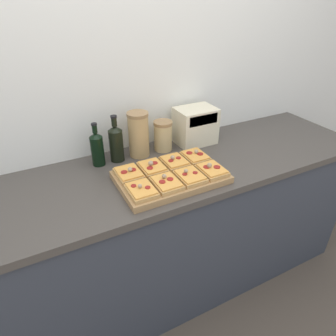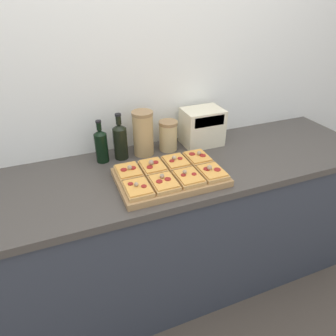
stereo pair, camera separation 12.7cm
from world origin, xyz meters
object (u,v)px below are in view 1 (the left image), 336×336
wine_bottle (116,143)px  grain_jar_tall (139,134)px  toaster_oven (195,126)px  cutting_board (171,177)px  grain_jar_short (163,136)px  olive_oil_bottle (97,148)px

wine_bottle → grain_jar_tall: (0.13, 0.00, 0.02)m
grain_jar_tall → toaster_oven: grain_jar_tall is taller
cutting_board → wine_bottle: 0.37m
wine_bottle → grain_jar_short: (0.29, 0.00, -0.02)m
cutting_board → toaster_oven: size_ratio=2.03×
cutting_board → grain_jar_tall: (-0.04, 0.32, 0.11)m
grain_jar_short → toaster_oven: bearing=-0.2°
cutting_board → olive_oil_bottle: (-0.28, 0.32, 0.08)m
cutting_board → olive_oil_bottle: 0.43m
grain_jar_tall → toaster_oven: (0.37, -0.00, -0.02)m
grain_jar_short → toaster_oven: toaster_oven is taller
wine_bottle → toaster_oven: 0.51m
olive_oil_bottle → wine_bottle: 0.11m
toaster_oven → grain_jar_short: bearing=179.8°
grain_jar_short → cutting_board: bearing=-110.0°
olive_oil_bottle → grain_jar_tall: 0.24m
wine_bottle → toaster_oven: bearing=-0.1°
cutting_board → grain_jar_tall: grain_jar_tall is taller
olive_oil_bottle → cutting_board: bearing=-49.1°
olive_oil_bottle → toaster_oven: olive_oil_bottle is taller
olive_oil_bottle → grain_jar_short: 0.39m
cutting_board → grain_jar_short: (0.12, 0.32, 0.07)m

